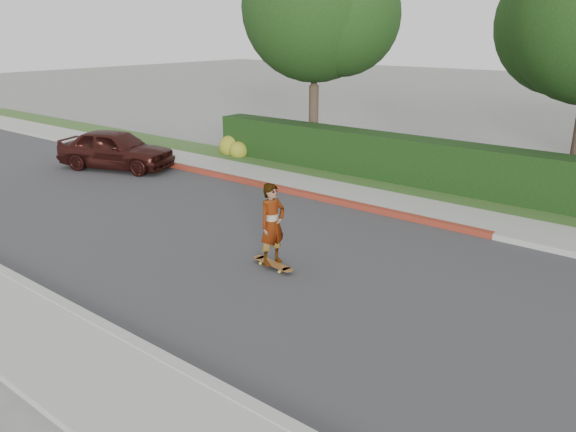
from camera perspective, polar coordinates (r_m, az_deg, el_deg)
ground at (r=10.89m, az=7.83°, el=-7.14°), size 120.00×120.00×0.00m
road at (r=10.89m, az=7.83°, el=-7.12°), size 60.00×8.00×0.01m
curb_near at (r=8.07m, az=-8.15°, el=-16.55°), size 60.00×0.20×0.15m
sidewalk_near at (r=7.62m, az=-13.35°, el=-19.43°), size 60.00×1.60×0.12m
curb_far at (r=14.30m, az=16.42°, el=-1.08°), size 60.00×0.20×0.15m
curb_red_section at (r=16.70m, az=0.50°, el=2.50°), size 12.00×0.21×0.15m
sidewalk_far at (r=15.10m, az=17.76°, el=-0.23°), size 60.00×1.60×0.12m
planting_strip at (r=16.55m, az=19.81°, el=1.13°), size 60.00×1.60×0.10m
hedge at (r=18.03m, az=11.72°, el=5.53°), size 15.00×1.00×1.50m
flowering_shrub at (r=21.79m, az=-5.59°, el=6.91°), size 1.40×1.00×0.90m
tree_left at (r=21.24m, az=3.05°, el=20.06°), size 5.99×5.21×8.00m
skateboard at (r=11.56m, az=-1.56°, el=-4.86°), size 1.12×0.36×0.10m
skateboarder at (r=11.25m, az=-1.60°, el=-0.84°), size 0.49×0.67×1.69m
car_maroon at (r=20.55m, az=-17.09°, el=6.51°), size 4.41×2.97×1.39m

